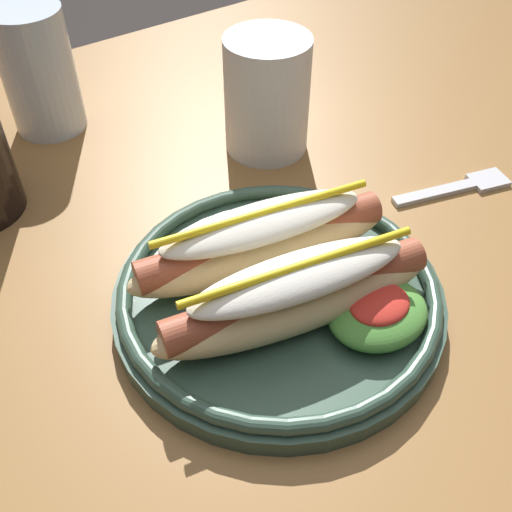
{
  "coord_description": "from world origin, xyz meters",
  "views": [
    {
      "loc": [
        -0.21,
        -0.31,
        1.1
      ],
      "look_at": [
        -0.02,
        -0.04,
        0.77
      ],
      "focal_mm": 42.08,
      "sensor_mm": 36.0,
      "label": 1
    }
  ],
  "objects_px": {
    "water_cup": "(38,71)",
    "extra_cup": "(267,96)",
    "fork": "(460,187)",
    "hot_dog_plate": "(283,284)"
  },
  "relations": [
    {
      "from": "fork",
      "to": "extra_cup",
      "type": "height_order",
      "value": "extra_cup"
    },
    {
      "from": "fork",
      "to": "water_cup",
      "type": "xyz_separation_m",
      "value": [
        -0.28,
        0.33,
        0.06
      ]
    },
    {
      "from": "water_cup",
      "to": "fork",
      "type": "bearing_deg",
      "value": -50.02
    },
    {
      "from": "water_cup",
      "to": "extra_cup",
      "type": "bearing_deg",
      "value": -44.52
    },
    {
      "from": "hot_dog_plate",
      "to": "water_cup",
      "type": "bearing_deg",
      "value": 97.96
    },
    {
      "from": "water_cup",
      "to": "extra_cup",
      "type": "distance_m",
      "value": 0.24
    },
    {
      "from": "water_cup",
      "to": "extra_cup",
      "type": "xyz_separation_m",
      "value": [
        0.17,
        -0.17,
        -0.01
      ]
    },
    {
      "from": "hot_dog_plate",
      "to": "fork",
      "type": "bearing_deg",
      "value": 5.17
    },
    {
      "from": "fork",
      "to": "water_cup",
      "type": "distance_m",
      "value": 0.44
    },
    {
      "from": "hot_dog_plate",
      "to": "water_cup",
      "type": "relative_size",
      "value": 2.0
    }
  ]
}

